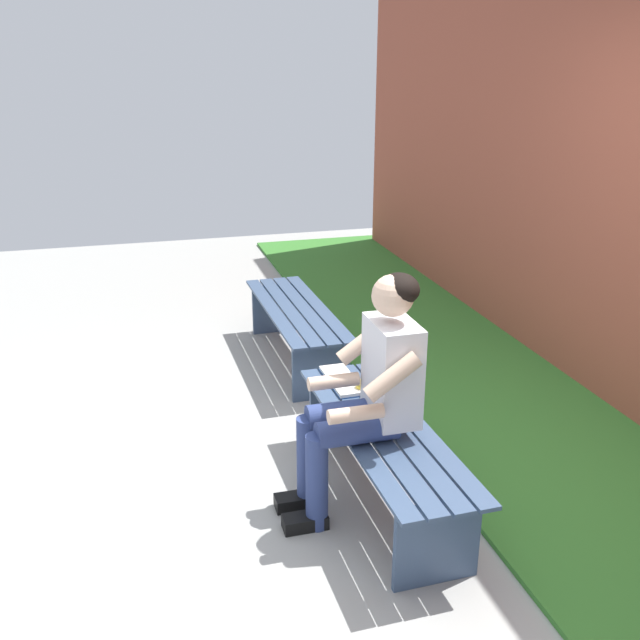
# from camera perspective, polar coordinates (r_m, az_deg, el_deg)

# --- Properties ---
(ground_plane) EXTENTS (10.00, 7.00, 0.04)m
(ground_plane) POSITION_cam_1_polar(r_m,az_deg,el_deg) (4.47, -11.69, -9.47)
(ground_plane) COLOR #9E9E99
(grass_strip) EXTENTS (9.00, 2.31, 0.03)m
(grass_strip) POSITION_cam_1_polar(r_m,az_deg,el_deg) (5.19, 17.32, -5.19)
(grass_strip) COLOR #387A2D
(grass_strip) RESTS_ON ground
(bench_near) EXTENTS (1.54, 0.47, 0.43)m
(bench_near) POSITION_cam_1_polar(r_m,az_deg,el_deg) (3.68, 5.04, -9.91)
(bench_near) COLOR #384C6B
(bench_near) RESTS_ON ground
(bench_far) EXTENTS (1.55, 0.48, 0.43)m
(bench_far) POSITION_cam_1_polar(r_m,az_deg,el_deg) (5.30, -1.93, -0.08)
(bench_far) COLOR #384C6B
(bench_far) RESTS_ON ground
(person_seated) EXTENTS (0.50, 0.69, 1.24)m
(person_seated) POSITION_cam_1_polar(r_m,az_deg,el_deg) (3.45, 3.87, -5.40)
(person_seated) COLOR silver
(person_seated) RESTS_ON ground
(apple) EXTENTS (0.07, 0.07, 0.07)m
(apple) POSITION_cam_1_polar(r_m,az_deg,el_deg) (3.95, 3.37, -5.24)
(apple) COLOR gold
(apple) RESTS_ON bench_near
(book_open) EXTENTS (0.42, 0.17, 0.02)m
(book_open) POSITION_cam_1_polar(r_m,az_deg,el_deg) (4.07, 1.76, -4.87)
(book_open) COLOR white
(book_open) RESTS_ON bench_near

